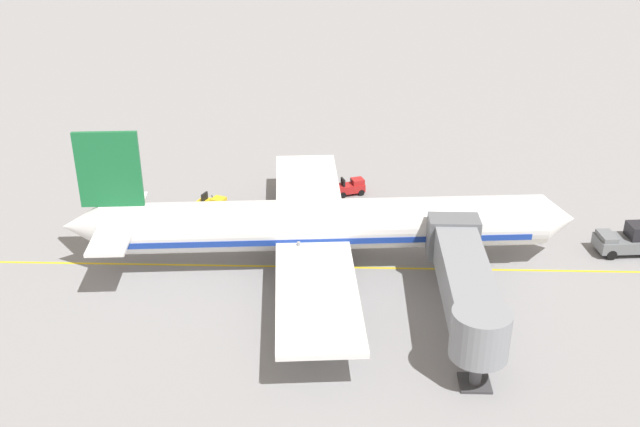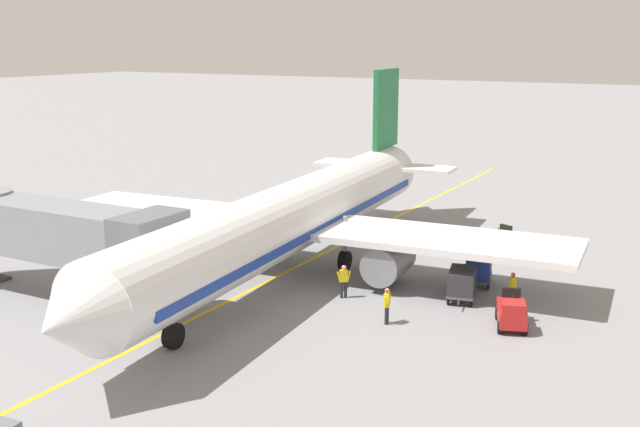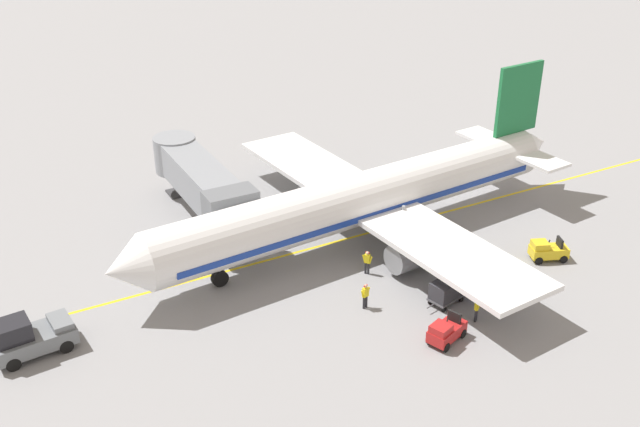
% 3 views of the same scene
% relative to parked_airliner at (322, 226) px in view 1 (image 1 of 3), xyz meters
% --- Properties ---
extents(ground_plane, '(400.00, 400.00, 0.00)m').
position_rel_parked_airliner_xyz_m(ground_plane, '(0.50, 0.32, -3.19)').
color(ground_plane, gray).
extents(gate_lead_in_line, '(0.24, 80.00, 0.01)m').
position_rel_parked_airliner_xyz_m(gate_lead_in_line, '(0.50, 0.32, -3.18)').
color(gate_lead_in_line, gold).
rests_on(gate_lead_in_line, ground).
extents(parked_airliner, '(30.32, 37.35, 10.63)m').
position_rel_parked_airliner_xyz_m(parked_airliner, '(0.00, 0.00, 0.00)').
color(parked_airliner, white).
rests_on(parked_airliner, ground).
extents(jet_bridge, '(14.27, 3.50, 4.98)m').
position_rel_parked_airliner_xyz_m(jet_bridge, '(8.17, 9.21, 0.27)').
color(jet_bridge, gray).
rests_on(jet_bridge, ground).
extents(pushback_tractor, '(2.59, 4.58, 2.40)m').
position_rel_parked_airliner_xyz_m(pushback_tractor, '(-2.44, 23.24, -2.09)').
color(pushback_tractor, slate).
rests_on(pushback_tractor, ground).
extents(baggage_tug_lead, '(1.98, 2.76, 1.62)m').
position_rel_parked_airliner_xyz_m(baggage_tug_lead, '(-12.69, 2.27, -2.47)').
color(baggage_tug_lead, '#B21E1E').
rests_on(baggage_tug_lead, ground).
extents(baggage_tug_trailing, '(2.06, 2.77, 1.62)m').
position_rel_parked_airliner_xyz_m(baggage_tug_trailing, '(-8.62, -9.50, -2.47)').
color(baggage_tug_trailing, gold).
rests_on(baggage_tug_trailing, ground).
extents(baggage_cart_front, '(1.77, 2.98, 1.58)m').
position_rel_parked_airliner_xyz_m(baggage_cart_front, '(-9.55, -0.16, -2.24)').
color(baggage_cart_front, '#4C4C51').
rests_on(baggage_cart_front, ground).
extents(baggage_cart_second_in_train, '(1.77, 2.98, 1.58)m').
position_rel_parked_airliner_xyz_m(baggage_cart_second_in_train, '(-9.50, -3.05, -2.24)').
color(baggage_cart_second_in_train, '#4C4C51').
rests_on(baggage_cart_second_in_train, ground).
extents(ground_crew_wing_walker, '(0.31, 0.73, 1.69)m').
position_rel_parked_airliner_xyz_m(ground_crew_wing_walker, '(-7.61, 4.54, -2.23)').
color(ground_crew_wing_walker, '#232328').
rests_on(ground_crew_wing_walker, ground).
extents(ground_crew_loader, '(0.50, 0.64, 1.69)m').
position_rel_parked_airliner_xyz_m(ground_crew_loader, '(-11.95, -0.56, -2.23)').
color(ground_crew_loader, '#232328').
rests_on(ground_crew_loader, ground).
extents(ground_crew_marshaller, '(0.63, 0.51, 1.69)m').
position_rel_parked_airliner_xyz_m(ground_crew_marshaller, '(-4.26, 2.32, -2.23)').
color(ground_crew_marshaller, '#232328').
rests_on(ground_crew_marshaller, ground).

